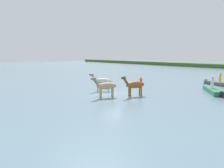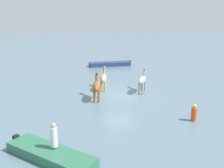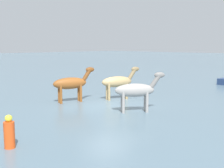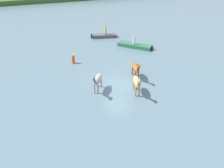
{
  "view_description": "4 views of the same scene",
  "coord_description": "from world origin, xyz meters",
  "px_view_note": "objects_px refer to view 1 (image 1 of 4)",
  "views": [
    {
      "loc": [
        16.45,
        -13.69,
        4.18
      ],
      "look_at": [
        -0.44,
        -0.02,
        0.98
      ],
      "focal_mm": 32.34,
      "sensor_mm": 36.0,
      "label": 1
    },
    {
      "loc": [
        7.08,
        19.62,
        6.42
      ],
      "look_at": [
        0.5,
        -0.73,
        0.81
      ],
      "focal_mm": 40.33,
      "sensor_mm": 36.0,
      "label": 2
    },
    {
      "loc": [
        -11.63,
        10.98,
        3.45
      ],
      "look_at": [
        0.51,
        -0.96,
        1.1
      ],
      "focal_mm": 46.55,
      "sensor_mm": 36.0,
      "label": 3
    },
    {
      "loc": [
        -8.01,
        -16.93,
        10.65
      ],
      "look_at": [
        -0.97,
        -0.75,
        0.74
      ],
      "focal_mm": 35.76,
      "sensor_mm": 36.0,
      "label": 4
    }
  ],
  "objects_px": {
    "boat_motor_center": "(214,91)",
    "person_watcher_seated": "(220,77)",
    "buoy_channel_marker": "(141,81)",
    "horse_mid_herd": "(102,81)",
    "horse_dun_straggler": "(106,86)",
    "horse_dark_mare": "(134,85)",
    "person_boatman_standing": "(212,82)",
    "boat_skiff_near": "(218,84)"
  },
  "relations": [
    {
      "from": "person_boatman_standing",
      "to": "horse_mid_herd",
      "type": "bearing_deg",
      "value": -134.18
    },
    {
      "from": "horse_mid_herd",
      "to": "horse_dark_mare",
      "type": "relative_size",
      "value": 0.9
    },
    {
      "from": "person_boatman_standing",
      "to": "buoy_channel_marker",
      "type": "height_order",
      "value": "person_boatman_standing"
    },
    {
      "from": "horse_mid_herd",
      "to": "horse_dun_straggler",
      "type": "height_order",
      "value": "horse_mid_herd"
    },
    {
      "from": "boat_motor_center",
      "to": "person_boatman_standing",
      "type": "xyz_separation_m",
      "value": [
        -0.24,
        -0.07,
        0.97
      ]
    },
    {
      "from": "boat_motor_center",
      "to": "boat_skiff_near",
      "type": "distance_m",
      "value": 6.28
    },
    {
      "from": "horse_mid_herd",
      "to": "person_boatman_standing",
      "type": "distance_m",
      "value": 12.2
    },
    {
      "from": "horse_dark_mare",
      "to": "boat_motor_center",
      "type": "height_order",
      "value": "horse_dark_mare"
    },
    {
      "from": "person_watcher_seated",
      "to": "horse_dun_straggler",
      "type": "bearing_deg",
      "value": -102.59
    },
    {
      "from": "boat_skiff_near",
      "to": "person_boatman_standing",
      "type": "distance_m",
      "value": 6.35
    },
    {
      "from": "boat_motor_center",
      "to": "person_watcher_seated",
      "type": "height_order",
      "value": "person_watcher_seated"
    },
    {
      "from": "horse_mid_herd",
      "to": "boat_skiff_near",
      "type": "relative_size",
      "value": 0.59
    },
    {
      "from": "buoy_channel_marker",
      "to": "horse_dark_mare",
      "type": "bearing_deg",
      "value": -51.89
    },
    {
      "from": "boat_skiff_near",
      "to": "buoy_channel_marker",
      "type": "distance_m",
      "value": 10.41
    },
    {
      "from": "person_watcher_seated",
      "to": "buoy_channel_marker",
      "type": "xyz_separation_m",
      "value": [
        -7.2,
        -7.76,
        -0.6
      ]
    },
    {
      "from": "boat_motor_center",
      "to": "person_boatman_standing",
      "type": "relative_size",
      "value": 3.76
    },
    {
      "from": "horse_mid_herd",
      "to": "person_boatman_standing",
      "type": "height_order",
      "value": "horse_mid_herd"
    },
    {
      "from": "horse_dun_straggler",
      "to": "person_boatman_standing",
      "type": "height_order",
      "value": "horse_dun_straggler"
    },
    {
      "from": "person_boatman_standing",
      "to": "horse_dark_mare",
      "type": "bearing_deg",
      "value": -117.32
    },
    {
      "from": "boat_skiff_near",
      "to": "person_watcher_seated",
      "type": "distance_m",
      "value": 0.98
    },
    {
      "from": "horse_dun_straggler",
      "to": "person_boatman_standing",
      "type": "bearing_deg",
      "value": 173.16
    },
    {
      "from": "boat_skiff_near",
      "to": "person_boatman_standing",
      "type": "bearing_deg",
      "value": -55.28
    },
    {
      "from": "horse_mid_herd",
      "to": "boat_skiff_near",
      "type": "xyz_separation_m",
      "value": [
        6.53,
        14.7,
        -0.96
      ]
    },
    {
      "from": "horse_mid_herd",
      "to": "horse_dun_straggler",
      "type": "relative_size",
      "value": 0.93
    },
    {
      "from": "horse_dun_straggler",
      "to": "horse_dark_mare",
      "type": "relative_size",
      "value": 0.97
    },
    {
      "from": "boat_skiff_near",
      "to": "buoy_channel_marker",
      "type": "bearing_deg",
      "value": -115.68
    },
    {
      "from": "person_boatman_standing",
      "to": "horse_dun_straggler",
      "type": "bearing_deg",
      "value": -117.21
    },
    {
      "from": "boat_motor_center",
      "to": "person_watcher_seated",
      "type": "bearing_deg",
      "value": -21.06
    },
    {
      "from": "person_watcher_seated",
      "to": "buoy_channel_marker",
      "type": "height_order",
      "value": "person_watcher_seated"
    },
    {
      "from": "horse_dun_straggler",
      "to": "buoy_channel_marker",
      "type": "xyz_separation_m",
      "value": [
        -3.5,
        8.81,
        -0.6
      ]
    },
    {
      "from": "horse_dark_mare",
      "to": "person_watcher_seated",
      "type": "height_order",
      "value": "horse_dark_mare"
    },
    {
      "from": "boat_motor_center",
      "to": "boat_skiff_near",
      "type": "relative_size",
      "value": 1.11
    },
    {
      "from": "horse_mid_herd",
      "to": "person_watcher_seated",
      "type": "distance_m",
      "value": 16.22
    },
    {
      "from": "person_boatman_standing",
      "to": "person_watcher_seated",
      "type": "relative_size",
      "value": 1.0
    },
    {
      "from": "horse_dun_straggler",
      "to": "horse_dark_mare",
      "type": "distance_m",
      "value": 2.95
    },
    {
      "from": "horse_dun_straggler",
      "to": "person_boatman_standing",
      "type": "xyz_separation_m",
      "value": [
        5.44,
        10.58,
        0.03
      ]
    },
    {
      "from": "horse_dark_mare",
      "to": "person_watcher_seated",
      "type": "bearing_deg",
      "value": -173.24
    },
    {
      "from": "horse_dark_mare",
      "to": "horse_mid_herd",
      "type": "bearing_deg",
      "value": -63.22
    },
    {
      "from": "horse_mid_herd",
      "to": "horse_dark_mare",
      "type": "xyz_separation_m",
      "value": [
        4.4,
        0.81,
        0.01
      ]
    },
    {
      "from": "horse_dark_mare",
      "to": "buoy_channel_marker",
      "type": "distance_m",
      "value": 7.87
    },
    {
      "from": "horse_mid_herd",
      "to": "buoy_channel_marker",
      "type": "bearing_deg",
      "value": -141.41
    },
    {
      "from": "horse_mid_herd",
      "to": "buoy_channel_marker",
      "type": "xyz_separation_m",
      "value": [
        -0.44,
        6.98,
        -0.61
      ]
    }
  ]
}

